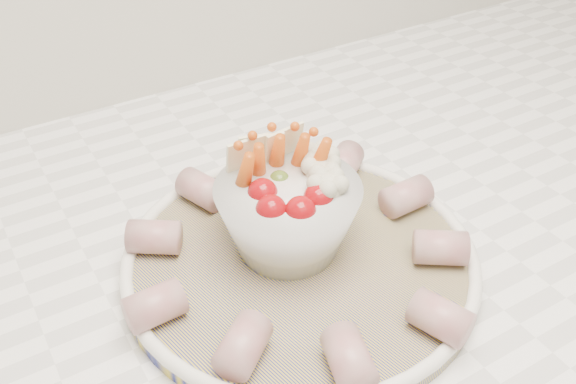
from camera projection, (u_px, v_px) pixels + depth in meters
serving_platter at (300, 259)px, 0.57m from camera, size 0.37×0.37×0.02m
veggie_bowl at (289, 210)px, 0.56m from camera, size 0.13×0.13×0.10m
cured_meat_rolls at (299, 243)px, 0.56m from camera, size 0.31×0.31×0.03m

